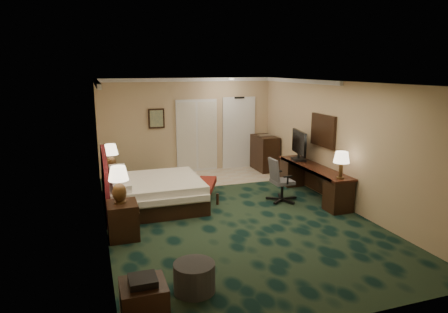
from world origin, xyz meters
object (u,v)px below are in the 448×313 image
object	(u,v)px
lamp_far	(111,158)
desk_chair	(282,180)
bed_bench	(205,191)
nightstand_far	(111,183)
nightstand_near	(123,220)
minibar	(265,153)
tv	(299,146)
bed	(155,193)
ottoman	(194,277)
lamp_near	(119,185)
side_table	(144,306)
desk	(313,182)

from	to	relation	value
lamp_far	desk_chair	xyz separation A→B (m)	(3.62, -1.87, -0.37)
bed_bench	nightstand_far	bearing A→B (deg)	175.90
nightstand_near	minibar	xyz separation A→B (m)	(4.40, 3.64, 0.19)
nightstand_far	tv	size ratio (longest dim) A/B	0.57
bed	tv	bearing A→B (deg)	3.67
ottoman	minibar	size ratio (longest dim) A/B	0.56
lamp_near	side_table	bearing A→B (deg)	-89.09
nightstand_far	tv	bearing A→B (deg)	-13.54
nightstand_near	minibar	size ratio (longest dim) A/B	0.63
ottoman	bed_bench	bearing A→B (deg)	71.87
nightstand_far	desk	bearing A→B (deg)	-21.60
nightstand_far	lamp_near	size ratio (longest dim) A/B	0.81
bed	nightstand_far	bearing A→B (deg)	122.96
desk	desk_chair	distance (m)	0.84
side_table	bed	bearing A→B (deg)	79.12
side_table	minibar	xyz separation A→B (m)	(4.39, 6.33, 0.23)
bed_bench	tv	size ratio (longest dim) A/B	1.22
bed	bed_bench	bearing A→B (deg)	9.38
lamp_far	desk	size ratio (longest dim) A/B	0.26
lamp_far	desk	xyz separation A→B (m)	(4.44, -1.81, -0.51)
nightstand_near	lamp_far	distance (m)	2.83
desk	minibar	world-z (taller)	minibar
bed	desk_chair	bearing A→B (deg)	-10.55
bed_bench	minibar	distance (m)	3.17
lamp_far	desk	bearing A→B (deg)	-22.18
tv	bed_bench	bearing A→B (deg)	-167.82
side_table	desk_chair	bearing A→B (deg)	45.03
side_table	minibar	world-z (taller)	minibar
bed	side_table	size ratio (longest dim) A/B	3.48
bed	nightstand_near	bearing A→B (deg)	-119.33
desk	desk_chair	size ratio (longest dim) A/B	2.52
lamp_near	side_table	size ratio (longest dim) A/B	1.17
lamp_far	side_table	size ratio (longest dim) A/B	1.17
nightstand_near	lamp_far	world-z (taller)	lamp_far
ottoman	tv	world-z (taller)	tv
desk	lamp_far	bearing A→B (deg)	157.82
lamp_far	desk_chair	distance (m)	4.09
side_table	desk	world-z (taller)	desk
nightstand_far	bed_bench	world-z (taller)	nightstand_far
nightstand_near	lamp_near	xyz separation A→B (m)	(-0.03, 0.02, 0.66)
bed	desk	bearing A→B (deg)	-7.32
side_table	tv	distance (m)	6.24
lamp_near	desk	xyz separation A→B (m)	(4.46, 0.94, -0.61)
nightstand_near	desk	world-z (taller)	desk
lamp_far	minibar	world-z (taller)	lamp_far
bed_bench	nightstand_near	bearing A→B (deg)	-116.08
desk_chair	bed_bench	bearing A→B (deg)	154.50
desk_chair	desk	bearing A→B (deg)	2.21
desk_chair	nightstand_near	bearing A→B (deg)	-167.47
bed	desk_chair	xyz separation A→B (m)	(2.80, -0.52, 0.19)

